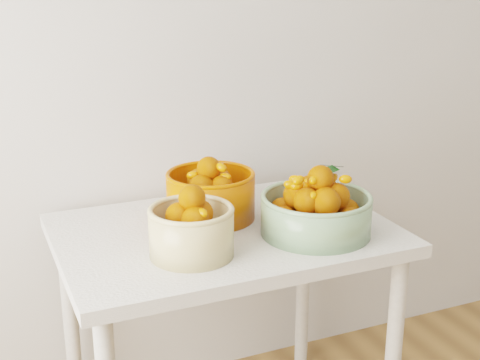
# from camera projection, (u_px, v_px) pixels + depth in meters

# --- Properties ---
(table) EXTENTS (1.00, 0.70, 0.75)m
(table) POSITION_uv_depth(u_px,v_px,m) (225.00, 257.00, 2.05)
(table) COLOR silver
(table) RESTS_ON ground
(bowl_cream) EXTENTS (0.30, 0.30, 0.20)m
(bowl_cream) POSITION_uv_depth(u_px,v_px,m) (192.00, 229.00, 1.82)
(bowl_cream) COLOR #D3BA7F
(bowl_cream) RESTS_ON table
(bowl_green) EXTENTS (0.38, 0.38, 0.21)m
(bowl_green) POSITION_uv_depth(u_px,v_px,m) (316.00, 210.00, 1.97)
(bowl_green) COLOR #7EA278
(bowl_green) RESTS_ON table
(bowl_orange) EXTENTS (0.28, 0.28, 0.20)m
(bowl_orange) POSITION_uv_depth(u_px,v_px,m) (211.00, 194.00, 2.09)
(bowl_orange) COLOR #D24B05
(bowl_orange) RESTS_ON table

